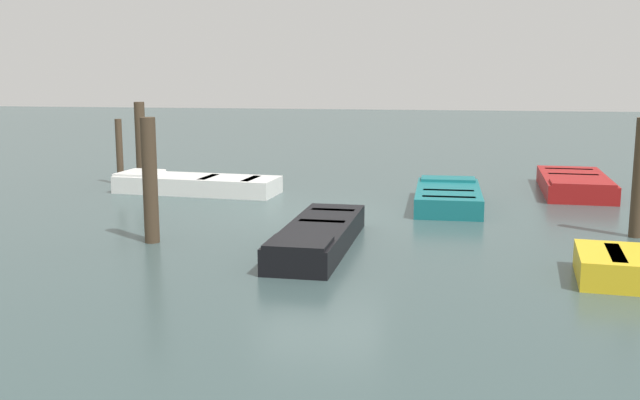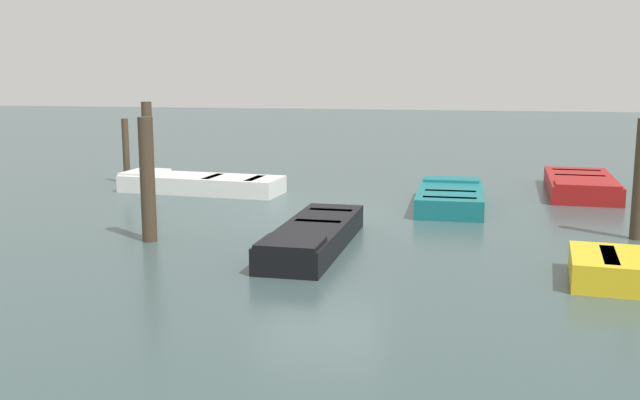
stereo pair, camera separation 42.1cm
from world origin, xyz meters
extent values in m
plane|color=#384C4C|center=(0.00, 0.00, 0.00)|extent=(80.00, 80.00, 0.00)
cube|color=black|center=(-0.40, 2.52, 0.20)|extent=(1.12, 3.76, 0.40)
cube|color=gray|center=(-0.40, 2.52, 0.34)|extent=(0.88, 3.19, 0.04)
cube|color=black|center=(-0.35, 3.97, 0.43)|extent=(0.93, 0.85, 0.06)
cube|color=#776E5D|center=(-0.41, 2.24, 0.38)|extent=(0.79, 0.22, 0.04)
cube|color=#776E5D|center=(-0.44, 1.21, 0.38)|extent=(0.79, 0.22, 0.04)
cube|color=#42301E|center=(-4.77, 3.69, 0.38)|extent=(0.31, 1.15, 0.04)
cube|color=#14666B|center=(-2.52, -1.57, 0.20)|extent=(1.35, 3.02, 0.40)
cube|color=beige|center=(-2.52, -1.57, 0.34)|extent=(1.06, 2.57, 0.04)
cube|color=#14666B|center=(-2.51, -2.75, 0.43)|extent=(1.21, 0.67, 0.06)
cube|color=#9B9789|center=(-2.52, -1.35, 0.38)|extent=(1.05, 0.20, 0.04)
cube|color=#9B9789|center=(-2.52, -0.52, 0.38)|extent=(1.05, 0.20, 0.04)
cube|color=maroon|center=(-5.51, -4.01, 0.20)|extent=(1.67, 3.65, 0.40)
cube|color=black|center=(-5.51, -4.01, 0.34)|extent=(1.32, 3.10, 0.04)
cube|color=maroon|center=(-5.43, -2.62, 0.43)|extent=(1.38, 0.85, 0.06)
cube|color=black|center=(-5.52, -4.28, 0.38)|extent=(1.17, 0.26, 0.04)
cube|color=black|center=(-5.57, -5.26, 0.38)|extent=(1.17, 0.26, 0.04)
cube|color=silver|center=(3.36, -2.42, 0.20)|extent=(3.97, 1.58, 0.40)
cube|color=#334772|center=(3.36, -2.42, 0.34)|extent=(3.36, 1.26, 0.04)
cube|color=silver|center=(4.87, -2.55, 0.43)|extent=(0.95, 1.18, 0.06)
cube|color=navy|center=(3.07, -2.39, 0.38)|extent=(0.29, 0.97, 0.04)
cube|color=navy|center=(2.01, -2.29, 0.38)|extent=(0.29, 0.97, 0.04)
cylinder|color=#423323|center=(5.63, -4.47, 1.02)|extent=(0.27, 0.27, 2.05)
cylinder|color=#423323|center=(5.72, -3.33, 0.84)|extent=(0.17, 0.17, 1.67)
cylinder|color=#423323|center=(-5.74, 0.80, 1.04)|extent=(0.22, 0.22, 2.09)
cylinder|color=#423323|center=(2.46, 2.58, 1.06)|extent=(0.25, 0.25, 2.12)
camera|label=1|loc=(-2.36, 14.11, 2.90)|focal=41.24mm
camera|label=2|loc=(-2.77, 14.04, 2.90)|focal=41.24mm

